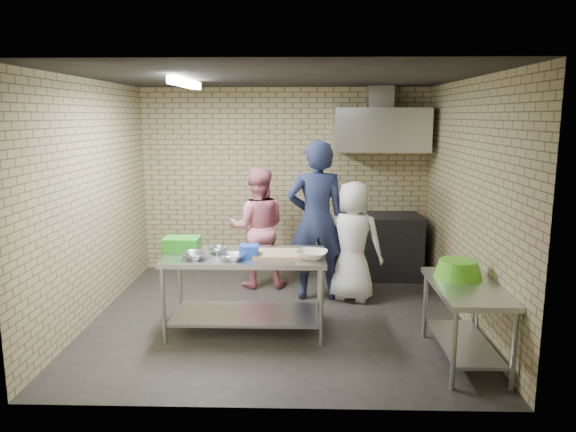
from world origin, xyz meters
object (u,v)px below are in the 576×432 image
at_px(man_navy, 316,221).
at_px(woman_white, 353,241).
at_px(side_counter, 465,323).
at_px(bottle_red, 382,134).
at_px(woman_pink, 258,228).
at_px(prep_table, 246,292).
at_px(stove, 378,246).
at_px(green_crate, 182,244).
at_px(bottle_green, 410,135).
at_px(blue_tub, 249,251).
at_px(green_basin, 458,269).

distance_m(man_navy, woman_white, 0.52).
bearing_deg(side_counter, woman_white, 117.46).
height_order(bottle_red, woman_pink, bottle_red).
bearing_deg(prep_table, side_counter, -17.98).
xyz_separation_m(stove, green_crate, (-2.39, -1.94, 0.47)).
height_order(prep_table, bottle_red, bottle_red).
xyz_separation_m(man_navy, woman_pink, (-0.78, 0.47, -0.19)).
height_order(stove, woman_white, woman_white).
bearing_deg(bottle_green, man_navy, -138.35).
xyz_separation_m(woman_pink, woman_white, (1.23, -0.52, -0.06)).
xyz_separation_m(blue_tub, bottle_red, (1.69, 2.40, 1.12)).
xyz_separation_m(bottle_green, woman_white, (-0.90, -1.25, -1.26)).
distance_m(prep_table, bottle_green, 3.52).
distance_m(green_basin, bottle_red, 3.01).
bearing_deg(green_basin, stove, 99.76).
height_order(green_crate, green_basin, green_crate).
relative_size(green_crate, woman_white, 0.25).
bearing_deg(woman_pink, side_counter, 129.92).
xyz_separation_m(stove, green_basin, (0.43, -2.50, 0.38)).
height_order(side_counter, green_basin, green_basin).
bearing_deg(green_crate, stove, 39.08).
relative_size(green_basin, man_navy, 0.23).
relative_size(side_counter, green_crate, 3.18).
relative_size(prep_table, man_navy, 0.85).
height_order(blue_tub, woman_pink, woman_pink).
bearing_deg(blue_tub, stove, 52.84).
relative_size(bottle_red, man_navy, 0.09).
xyz_separation_m(blue_tub, woman_white, (1.18, 1.14, -0.16)).
height_order(bottle_green, woman_white, bottle_green).
height_order(bottle_green, man_navy, bottle_green).
bearing_deg(stove, bottle_red, 78.23).
xyz_separation_m(stove, blue_tub, (-1.64, -2.16, 0.46)).
height_order(stove, bottle_red, bottle_red).
distance_m(stove, woman_pink, 1.79).
xyz_separation_m(green_crate, blue_tub, (0.75, -0.22, -0.01)).
distance_m(stove, blue_tub, 2.75).
height_order(prep_table, woman_white, woman_white).
distance_m(blue_tub, green_basin, 2.09).
bearing_deg(green_crate, woman_pink, 64.16).
distance_m(green_crate, woman_white, 2.15).
bearing_deg(bottle_red, blue_tub, -125.11).
distance_m(blue_tub, woman_white, 1.65).
relative_size(stove, green_basin, 2.61).
relative_size(green_crate, woman_pink, 0.23).
relative_size(prep_table, side_counter, 1.41).
distance_m(blue_tub, bottle_red, 3.14).
xyz_separation_m(green_crate, bottle_green, (2.84, 2.18, 1.09)).
bearing_deg(man_navy, stove, -137.62).
xyz_separation_m(prep_table, green_crate, (-0.70, 0.12, 0.50)).
bearing_deg(green_crate, blue_tub, -16.35).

